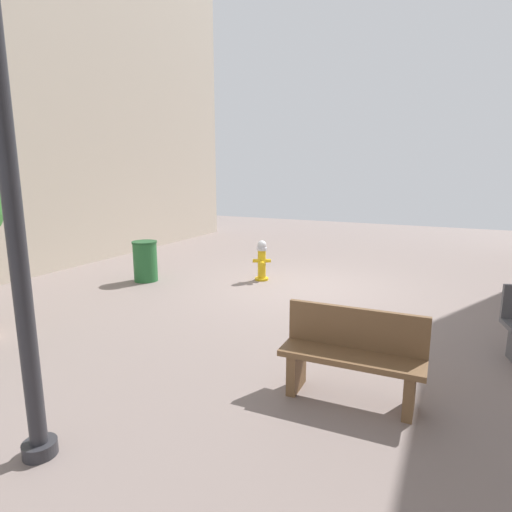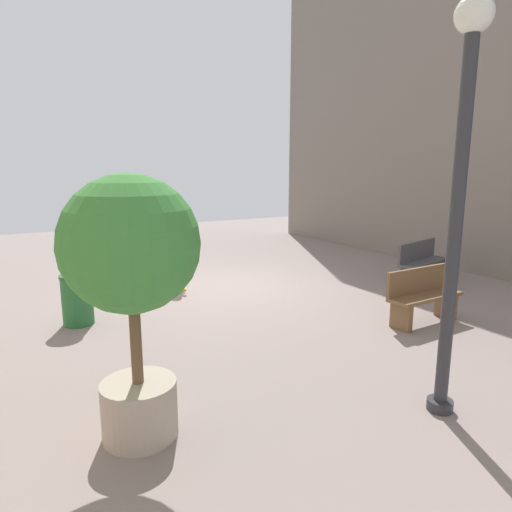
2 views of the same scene
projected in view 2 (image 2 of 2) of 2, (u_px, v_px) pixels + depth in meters
name	position (u px, v px, depth m)	size (l,w,h in m)	color
ground_plane	(230.00, 286.00, 10.07)	(23.40, 23.40, 0.00)	gray
fire_hydrant	(179.00, 271.00, 9.63)	(0.39, 0.37, 0.88)	gold
bench_near	(421.00, 261.00, 10.39)	(1.71, 0.81, 0.95)	#4C4C51
bench_far	(422.00, 295.00, 7.62)	(1.47, 0.48, 0.95)	brown
planter_tree	(132.00, 267.00, 4.12)	(1.30, 1.30, 2.60)	tan
street_lamp	(460.00, 172.00, 4.41)	(0.36, 0.36, 4.22)	#2D2D33
trash_bin	(77.00, 299.00, 7.55)	(0.53, 0.53, 0.87)	#266633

